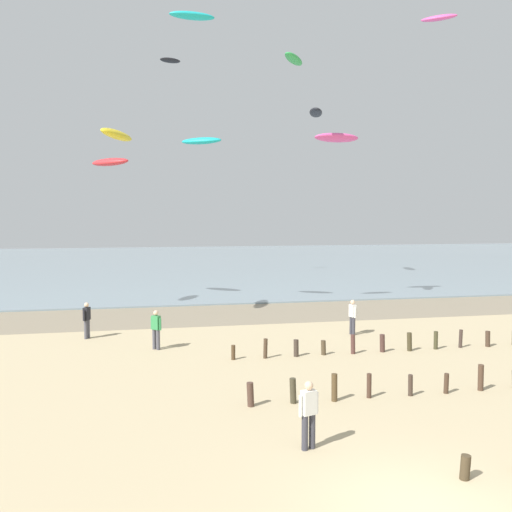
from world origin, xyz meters
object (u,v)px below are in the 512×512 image
person_by_waterline (87,319)px  kite_aloft_3 (170,60)px  person_nearest_camera (352,316)px  person_mid_beach (156,329)px  kite_aloft_2 (439,18)px  kite_aloft_9 (294,59)px  kite_aloft_4 (110,162)px  kite_aloft_1 (201,141)px  kite_aloft_6 (192,16)px  kite_aloft_7 (316,113)px  kite_aloft_8 (337,138)px  person_far_down_beach (309,413)px  kite_aloft_5 (117,135)px

person_by_waterline → kite_aloft_3: bearing=76.9°
person_nearest_camera → person_by_waterline: bearing=172.0°
person_mid_beach → kite_aloft_2: bearing=37.6°
kite_aloft_3 → kite_aloft_9: size_ratio=0.70×
kite_aloft_4 → kite_aloft_9: (11.03, -5.29, 5.79)m
kite_aloft_1 → kite_aloft_2: (20.23, 7.72, 11.50)m
kite_aloft_6 → kite_aloft_7: kite_aloft_6 is taller
kite_aloft_8 → kite_aloft_6: bearing=24.1°
person_mid_beach → kite_aloft_4: size_ratio=0.54×
person_far_down_beach → kite_aloft_5: 20.14m
person_by_waterline → kite_aloft_1: size_ratio=0.65×
kite_aloft_6 → kite_aloft_8: bearing=-156.4°
person_nearest_camera → kite_aloft_8: bearing=74.7°
person_nearest_camera → kite_aloft_5: kite_aloft_5 is taller
person_by_waterline → kite_aloft_9: size_ratio=0.66×
person_mid_beach → kite_aloft_3: bearing=85.4°
person_mid_beach → person_by_waterline: 4.26m
person_nearest_camera → kite_aloft_8: 14.59m
kite_aloft_3 → kite_aloft_4: bearing=-125.7°
kite_aloft_3 → kite_aloft_8: bearing=-66.9°
person_far_down_beach → person_by_waterline: bearing=115.2°
person_mid_beach → kite_aloft_6: bearing=69.9°
kite_aloft_1 → kite_aloft_2: kite_aloft_2 is taller
kite_aloft_5 → kite_aloft_3: bearing=12.9°
person_far_down_beach → kite_aloft_2: 40.98m
kite_aloft_5 → kite_aloft_7: kite_aloft_7 is taller
kite_aloft_8 → kite_aloft_9: (-3.76, -2.80, 4.13)m
kite_aloft_3 → kite_aloft_5: bearing=-114.8°
kite_aloft_6 → kite_aloft_9: size_ratio=0.94×
kite_aloft_2 → kite_aloft_8: 16.92m
person_far_down_beach → kite_aloft_2: kite_aloft_2 is taller
kite_aloft_3 → kite_aloft_9: kite_aloft_3 is taller
kite_aloft_9 → kite_aloft_4: bearing=95.2°
kite_aloft_8 → kite_aloft_3: bearing=-56.7°
kite_aloft_8 → kite_aloft_9: bearing=33.2°
person_mid_beach → person_by_waterline: (-3.15, 2.87, 0.00)m
person_by_waterline → kite_aloft_9: bearing=25.7°
person_by_waterline → kite_aloft_9: (11.61, 5.59, 14.23)m
kite_aloft_8 → kite_aloft_9: kite_aloft_9 is taller
person_nearest_camera → kite_aloft_2: (13.87, 16.83, 20.99)m
person_by_waterline → kite_aloft_7: size_ratio=0.49×
person_nearest_camera → kite_aloft_2: kite_aloft_2 is taller
kite_aloft_3 → person_far_down_beach: bearing=-101.2°
person_nearest_camera → kite_aloft_9: bearing=97.7°
person_nearest_camera → person_mid_beach: size_ratio=1.00×
person_mid_beach → person_by_waterline: bearing=137.7°
person_mid_beach → kite_aloft_7: bearing=58.2°
person_nearest_camera → kite_aloft_2: size_ratio=0.60×
kite_aloft_4 → kite_aloft_5: size_ratio=1.05×
person_nearest_camera → kite_aloft_5: (-11.22, 4.97, 9.11)m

